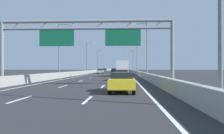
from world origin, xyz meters
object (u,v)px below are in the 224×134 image
at_px(green_car, 105,70).
at_px(silver_car, 100,71).
at_px(streetlamp_right_far, 136,56).
at_px(streetlamp_left_distant, 98,59).
at_px(streetlamp_right_distant, 133,59).
at_px(white_car, 122,75).
at_px(streetlamp_right_mid, 146,46).
at_px(yellow_car, 122,82).
at_px(streetlamp_left_mid, 60,47).
at_px(streetlamp_left_far, 87,56).
at_px(black_car, 114,70).
at_px(sign_gantry, 87,35).
at_px(red_car, 124,70).
at_px(box_truck, 122,68).

bearing_deg(green_car, silver_car, -89.13).
distance_m(streetlamp_right_far, streetlamp_left_distant, 34.77).
xyz_separation_m(streetlamp_right_distant, white_car, (-4.07, -71.99, -4.65)).
relative_size(streetlamp_right_mid, yellow_car, 2.14).
distance_m(streetlamp_left_mid, streetlamp_right_distant, 64.55).
relative_size(streetlamp_left_distant, yellow_car, 2.14).
relative_size(streetlamp_left_mid, streetlamp_right_distant, 1.00).
bearing_deg(streetlamp_right_mid, silver_car, 109.99).
height_order(streetlamp_left_far, streetlamp_right_distant, same).
bearing_deg(streetlamp_right_far, yellow_car, -93.98).
height_order(streetlamp_right_mid, streetlamp_left_far, same).
xyz_separation_m(streetlamp_left_distant, black_car, (7.63, -20.82, -4.62)).
bearing_deg(green_car, streetlamp_right_distant, 50.53).
height_order(streetlamp_right_far, yellow_car, streetlamp_right_far).
relative_size(sign_gantry, green_car, 3.96).
distance_m(red_car, silver_car, 26.41).
relative_size(streetlamp_right_mid, streetlamp_right_distant, 1.00).
height_order(yellow_car, green_car, green_car).
xyz_separation_m(white_car, yellow_car, (0.16, -15.62, -0.03)).
relative_size(streetlamp_left_distant, box_truck, 1.23).
height_order(white_car, box_truck, box_truck).
relative_size(streetlamp_left_mid, white_car, 2.11).
xyz_separation_m(streetlamp_right_mid, white_car, (-4.07, -9.19, -4.65)).
height_order(streetlamp_left_mid, streetlamp_left_far, same).
xyz_separation_m(streetlamp_left_far, black_car, (7.63, 10.59, -4.62)).
height_order(yellow_car, box_truck, box_truck).
bearing_deg(red_car, black_car, -105.32).
bearing_deg(streetlamp_right_distant, streetlamp_left_distant, 180.00).
bearing_deg(streetlamp_right_far, silver_car, -171.35).
bearing_deg(white_car, streetlamp_right_distant, 86.77).
xyz_separation_m(streetlamp_left_distant, streetlamp_right_distant, (14.93, 0.00, 0.00)).
relative_size(streetlamp_left_mid, box_truck, 1.23).
xyz_separation_m(red_car, green_car, (-7.44, -5.89, 0.03)).
relative_size(streetlamp_left_distant, white_car, 2.11).
bearing_deg(streetlamp_left_far, silver_car, -21.86).
bearing_deg(streetlamp_left_distant, sign_gantry, -84.70).
relative_size(black_car, red_car, 1.04).
bearing_deg(black_car, sign_gantry, -90.07).
bearing_deg(black_car, white_car, -86.38).
distance_m(streetlamp_right_distant, yellow_car, 87.82).
xyz_separation_m(green_car, box_truck, (7.07, -43.03, 0.94)).
distance_m(yellow_car, green_car, 74.45).
bearing_deg(black_car, yellow_car, -87.09).
xyz_separation_m(streetlamp_right_distant, yellow_car, (-3.91, -87.61, -4.69)).
height_order(streetlamp_left_distant, red_car, streetlamp_left_distant).
xyz_separation_m(streetlamp_right_mid, streetlamp_right_far, (0.00, 31.40, 0.00)).
height_order(streetlamp_left_mid, streetlamp_left_distant, same).
bearing_deg(green_car, streetlamp_right_mid, -77.28).
bearing_deg(yellow_car, streetlamp_left_far, 101.10).
relative_size(streetlamp_left_mid, silver_car, 2.18).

